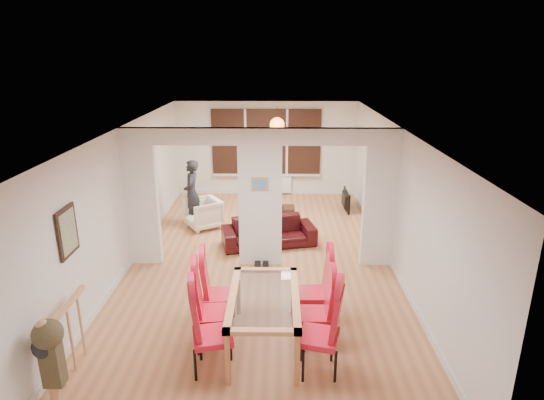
{
  "coord_description": "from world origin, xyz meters",
  "views": [
    {
      "loc": [
        0.32,
        -7.96,
        3.88
      ],
      "look_at": [
        0.21,
        0.6,
        1.07
      ],
      "focal_mm": 30.0,
      "sensor_mm": 36.0,
      "label": 1
    }
  ],
  "objects_px": {
    "sofa": "(269,232)",
    "bowl": "(279,207)",
    "coffee_table": "(276,211)",
    "television": "(343,200)",
    "dining_chair_lb": "(213,308)",
    "dining_chair_la": "(212,330)",
    "dining_chair_rc": "(314,289)",
    "person": "(192,193)",
    "dining_chair_ra": "(319,331)",
    "dining_chair_lc": "(219,291)",
    "bottle": "(274,202)",
    "armchair": "(203,213)",
    "dining_table": "(264,321)",
    "dining_chair_rb": "(316,310)"
  },
  "relations": [
    {
      "from": "dining_chair_rb",
      "to": "dining_chair_rc",
      "type": "xyz_separation_m",
      "value": [
        0.01,
        0.52,
        0.03
      ]
    },
    {
      "from": "dining_table",
      "to": "person",
      "type": "xyz_separation_m",
      "value": [
        -1.81,
        4.65,
        0.38
      ]
    },
    {
      "from": "dining_chair_lb",
      "to": "dining_chair_ra",
      "type": "xyz_separation_m",
      "value": [
        1.37,
        -0.5,
        0.0
      ]
    },
    {
      "from": "dining_chair_rb",
      "to": "person",
      "type": "xyz_separation_m",
      "value": [
        -2.52,
        4.6,
        0.23
      ]
    },
    {
      "from": "television",
      "to": "dining_chair_lb",
      "type": "bearing_deg",
      "value": 155.45
    },
    {
      "from": "sofa",
      "to": "bottle",
      "type": "xyz_separation_m",
      "value": [
        0.09,
        1.77,
        0.07
      ]
    },
    {
      "from": "person",
      "to": "dining_chair_lc",
      "type": "bearing_deg",
      "value": 13.61
    },
    {
      "from": "armchair",
      "to": "bottle",
      "type": "distance_m",
      "value": 1.81
    },
    {
      "from": "dining_chair_lc",
      "to": "bowl",
      "type": "bearing_deg",
      "value": 72.93
    },
    {
      "from": "dining_chair_lc",
      "to": "armchair",
      "type": "bearing_deg",
      "value": 95.91
    },
    {
      "from": "sofa",
      "to": "bowl",
      "type": "bearing_deg",
      "value": 69.68
    },
    {
      "from": "sofa",
      "to": "bowl",
      "type": "xyz_separation_m",
      "value": [
        0.21,
        1.72,
        -0.04
      ]
    },
    {
      "from": "dining_chair_ra",
      "to": "bowl",
      "type": "distance_m",
      "value": 5.74
    },
    {
      "from": "sofa",
      "to": "bottle",
      "type": "bearing_deg",
      "value": 73.67
    },
    {
      "from": "television",
      "to": "dining_chair_rb",
      "type": "bearing_deg",
      "value": 167.85
    },
    {
      "from": "dining_chair_lc",
      "to": "dining_chair_ra",
      "type": "bearing_deg",
      "value": -43.36
    },
    {
      "from": "dining_chair_rc",
      "to": "dining_table",
      "type": "bearing_deg",
      "value": -143.0
    },
    {
      "from": "sofa",
      "to": "television",
      "type": "relative_size",
      "value": 2.21
    },
    {
      "from": "armchair",
      "to": "dining_chair_lb",
      "type": "bearing_deg",
      "value": -21.47
    },
    {
      "from": "dining_chair_rc",
      "to": "person",
      "type": "height_order",
      "value": "person"
    },
    {
      "from": "coffee_table",
      "to": "bottle",
      "type": "distance_m",
      "value": 0.25
    },
    {
      "from": "dining_chair_ra",
      "to": "armchair",
      "type": "bearing_deg",
      "value": 129.11
    },
    {
      "from": "dining_chair_la",
      "to": "sofa",
      "type": "bearing_deg",
      "value": 67.61
    },
    {
      "from": "sofa",
      "to": "person",
      "type": "relative_size",
      "value": 1.25
    },
    {
      "from": "person",
      "to": "coffee_table",
      "type": "relative_size",
      "value": 1.69
    },
    {
      "from": "bottle",
      "to": "person",
      "type": "bearing_deg",
      "value": -162.86
    },
    {
      "from": "coffee_table",
      "to": "bowl",
      "type": "distance_m",
      "value": 0.18
    },
    {
      "from": "dining_chair_ra",
      "to": "bottle",
      "type": "xyz_separation_m",
      "value": [
        -0.61,
        5.76,
        -0.25
      ]
    },
    {
      "from": "coffee_table",
      "to": "dining_table",
      "type": "bearing_deg",
      "value": -91.5
    },
    {
      "from": "dining_chair_la",
      "to": "dining_chair_rb",
      "type": "bearing_deg",
      "value": 9.7
    },
    {
      "from": "dining_chair_la",
      "to": "armchair",
      "type": "bearing_deg",
      "value": 86.81
    },
    {
      "from": "person",
      "to": "television",
      "type": "xyz_separation_m",
      "value": [
        3.67,
        1.07,
        -0.52
      ]
    },
    {
      "from": "coffee_table",
      "to": "television",
      "type": "bearing_deg",
      "value": 14.45
    },
    {
      "from": "coffee_table",
      "to": "bowl",
      "type": "relative_size",
      "value": 3.85
    },
    {
      "from": "television",
      "to": "coffee_table",
      "type": "bearing_deg",
      "value": 103.73
    },
    {
      "from": "sofa",
      "to": "bowl",
      "type": "height_order",
      "value": "sofa"
    },
    {
      "from": "dining_chair_lc",
      "to": "dining_table",
      "type": "bearing_deg",
      "value": -43.3
    },
    {
      "from": "dining_chair_lc",
      "to": "person",
      "type": "xyz_separation_m",
      "value": [
        -1.14,
        4.14,
        0.21
      ]
    },
    {
      "from": "dining_chair_rc",
      "to": "coffee_table",
      "type": "height_order",
      "value": "dining_chair_rc"
    },
    {
      "from": "dining_chair_rb",
      "to": "bowl",
      "type": "height_order",
      "value": "dining_chair_rb"
    },
    {
      "from": "bottle",
      "to": "dining_table",
      "type": "bearing_deg",
      "value": -90.95
    },
    {
      "from": "dining_chair_la",
      "to": "bottle",
      "type": "height_order",
      "value": "dining_chair_la"
    },
    {
      "from": "dining_chair_la",
      "to": "sofa",
      "type": "distance_m",
      "value": 4.05
    },
    {
      "from": "dining_chair_rb",
      "to": "coffee_table",
      "type": "relative_size",
      "value": 1.18
    },
    {
      "from": "television",
      "to": "bowl",
      "type": "bearing_deg",
      "value": 107.32
    },
    {
      "from": "dining_chair_lc",
      "to": "dining_chair_rb",
      "type": "bearing_deg",
      "value": -24.55
    },
    {
      "from": "dining_chair_lc",
      "to": "television",
      "type": "height_order",
      "value": "dining_chair_lc"
    },
    {
      "from": "dining_chair_lc",
      "to": "sofa",
      "type": "relative_size",
      "value": 0.58
    },
    {
      "from": "television",
      "to": "dining_chair_ra",
      "type": "bearing_deg",
      "value": 168.74
    },
    {
      "from": "dining_chair_ra",
      "to": "dining_chair_rc",
      "type": "bearing_deg",
      "value": 103.73
    }
  ]
}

